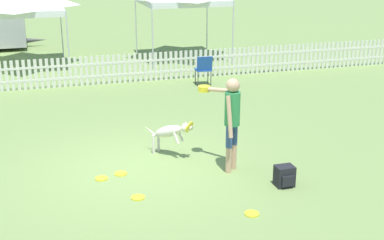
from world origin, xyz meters
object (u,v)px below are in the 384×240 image
at_px(frisbee_midfield, 121,174).
at_px(frisbee_far_scatter, 138,197).
at_px(handler_person, 230,113).
at_px(frisbee_near_dog, 101,178).
at_px(backpack_on_grass, 285,176).
at_px(folding_chair_blue_left, 204,68).
at_px(frisbee_near_handler, 252,214).
at_px(leaping_dog, 171,132).

distance_m(frisbee_midfield, frisbee_far_scatter, 1.05).
xyz_separation_m(handler_person, frisbee_midfield, (-1.96, 0.37, -1.10)).
bearing_deg(frisbee_near_dog, handler_person, -6.52).
xyz_separation_m(handler_person, frisbee_near_dog, (-2.33, 0.27, -1.10)).
relative_size(backpack_on_grass, folding_chair_blue_left, 0.41).
relative_size(frisbee_far_scatter, backpack_on_grass, 0.62).
distance_m(frisbee_near_dog, frisbee_far_scatter, 1.05).
relative_size(handler_person, backpack_on_grass, 4.76).
distance_m(handler_person, frisbee_near_handler, 2.07).
distance_m(backpack_on_grass, folding_chair_blue_left, 7.09).
distance_m(leaping_dog, frisbee_midfield, 1.35).
distance_m(frisbee_midfield, folding_chair_blue_left, 6.70).
relative_size(handler_person, frisbee_far_scatter, 7.63).
xyz_separation_m(leaping_dog, backpack_on_grass, (1.54, -1.91, -0.33)).
xyz_separation_m(leaping_dog, folding_chair_blue_left, (2.35, 5.13, 0.02)).
height_order(leaping_dog, frisbee_near_dog, leaping_dog).
bearing_deg(backpack_on_grass, folding_chair_blue_left, 83.38).
xyz_separation_m(handler_person, frisbee_near_handler, (-0.27, -1.73, -1.10)).
bearing_deg(frisbee_near_handler, leaping_dog, 102.40).
relative_size(leaping_dog, folding_chair_blue_left, 1.06).
xyz_separation_m(handler_person, leaping_dog, (-0.86, 0.97, -0.60)).
height_order(frisbee_midfield, folding_chair_blue_left, folding_chair_blue_left).
xyz_separation_m(frisbee_near_handler, frisbee_far_scatter, (-1.59, 1.07, 0.00)).
xyz_separation_m(frisbee_near_dog, frisbee_midfield, (0.37, 0.11, 0.00)).
bearing_deg(leaping_dog, frisbee_near_handler, 61.26).
bearing_deg(frisbee_near_handler, frisbee_far_scatter, 146.08).
distance_m(handler_person, frisbee_near_dog, 2.59).
distance_m(frisbee_midfield, backpack_on_grass, 2.95).
relative_size(leaping_dog, frisbee_midfield, 4.11).
relative_size(frisbee_near_handler, folding_chair_blue_left, 0.26).
distance_m(handler_person, backpack_on_grass, 1.48).
bearing_deg(frisbee_near_dog, leaping_dog, 25.54).
xyz_separation_m(frisbee_midfield, frisbee_far_scatter, (0.11, -1.04, 0.00)).
bearing_deg(backpack_on_grass, frisbee_midfield, 153.54).
relative_size(frisbee_midfield, backpack_on_grass, 0.62).
distance_m(frisbee_near_dog, frisbee_midfield, 0.38).
relative_size(frisbee_near_dog, backpack_on_grass, 0.62).
bearing_deg(frisbee_near_dog, backpack_on_grass, -21.84).
height_order(frisbee_far_scatter, folding_chair_blue_left, folding_chair_blue_left).
height_order(frisbee_midfield, backpack_on_grass, backpack_on_grass).
bearing_deg(leaping_dog, folding_chair_blue_left, -155.77).
bearing_deg(frisbee_near_handler, backpack_on_grass, 40.18).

